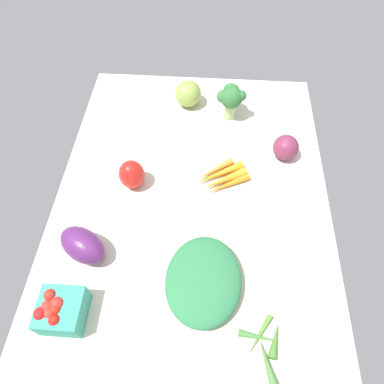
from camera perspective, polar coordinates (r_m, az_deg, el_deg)
name	(u,v)px	position (r cm, az deg, el deg)	size (l,w,h in cm)	color
tablecloth	(192,198)	(97.86, 0.00, -0.99)	(104.00, 76.00, 2.00)	beige
heirloom_tomato_green	(188,94)	(119.30, -0.64, 15.89)	(8.73, 8.73, 8.73)	#88A346
okra_pile	(266,345)	(82.79, 12.12, -23.50)	(14.58, 9.79, 1.99)	#487938
leafy_greens_clump	(204,280)	(83.18, 1.92, -14.33)	(22.49, 17.88, 5.33)	#2E7746
berry_basket	(60,310)	(84.86, -20.93, -17.76)	(9.65, 9.65, 7.62)	teal
red_onion_center	(286,147)	(106.68, 15.20, 7.10)	(7.60, 7.60, 7.60)	#762B46
bell_pepper_red	(132,174)	(97.24, -9.90, 2.87)	(7.16, 7.16, 8.97)	red
broccoli_head	(231,97)	(113.64, 6.49, 15.32)	(8.40, 9.27, 11.67)	#9EBC78
carrot_bunch	(221,177)	(99.52, 4.83, 2.41)	(13.83, 16.67, 2.95)	orange
eggplant	(83,245)	(89.28, -17.57, -8.36)	(12.80, 7.83, 7.83)	#5A2463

